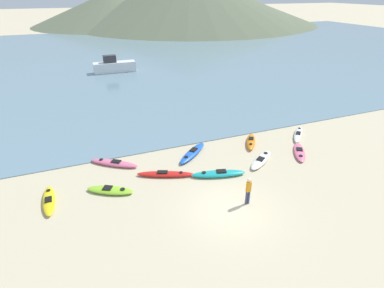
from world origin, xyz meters
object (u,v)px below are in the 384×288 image
kayak_on_sand_6 (219,174)px  kayak_on_sand_8 (299,152)px  kayak_on_sand_2 (165,174)px  kayak_on_sand_4 (49,200)px  moored_boat_1 (173,33)px  moored_boat_0 (114,66)px  kayak_on_sand_0 (114,163)px  person_near_foreground (248,189)px  kayak_on_sand_1 (261,160)px  kayak_on_sand_5 (251,141)px  kayak_on_sand_3 (110,190)px  kayak_on_sand_9 (298,134)px  kayak_on_sand_7 (193,153)px

kayak_on_sand_6 → kayak_on_sand_8: size_ratio=1.23×
kayak_on_sand_2 → kayak_on_sand_4: (-6.52, -0.16, 0.00)m
kayak_on_sand_6 → moored_boat_1: size_ratio=0.85×
moored_boat_1 → moored_boat_0: bearing=-121.1°
kayak_on_sand_0 → person_near_foreground: (5.97, -6.57, 0.77)m
kayak_on_sand_1 → kayak_on_sand_5: kayak_on_sand_5 is taller
kayak_on_sand_1 → kayak_on_sand_3: 9.74m
kayak_on_sand_8 → moored_boat_0: bearing=106.9°
kayak_on_sand_3 → kayak_on_sand_5: 10.72m
moored_boat_1 → kayak_on_sand_2: bearing=-108.8°
kayak_on_sand_1 → person_near_foreground: person_near_foreground is taller
kayak_on_sand_9 → moored_boat_0: 27.33m
kayak_on_sand_1 → person_near_foreground: bearing=-132.2°
moored_boat_0 → kayak_on_sand_5: bearing=-76.4°
kayak_on_sand_8 → person_near_foreground: 7.12m
kayak_on_sand_4 → kayak_on_sand_7: size_ratio=0.93×
kayak_on_sand_4 → moored_boat_0: bearing=74.4°
kayak_on_sand_3 → kayak_on_sand_4: size_ratio=0.98×
kayak_on_sand_6 → kayak_on_sand_8: bearing=4.1°
kayak_on_sand_2 → kayak_on_sand_3: size_ratio=1.27×
kayak_on_sand_4 → kayak_on_sand_7: kayak_on_sand_7 is taller
kayak_on_sand_4 → kayak_on_sand_8: (15.98, -0.55, -0.02)m
kayak_on_sand_8 → kayak_on_sand_5: bearing=132.8°
kayak_on_sand_7 → kayak_on_sand_4: bearing=-167.5°
kayak_on_sand_1 → kayak_on_sand_6: size_ratio=0.84×
kayak_on_sand_4 → moored_boat_1: bearing=65.7°
kayak_on_sand_8 → kayak_on_sand_6: bearing=-175.9°
kayak_on_sand_8 → kayak_on_sand_4: bearing=178.0°
kayak_on_sand_8 → kayak_on_sand_3: bearing=178.7°
kayak_on_sand_0 → kayak_on_sand_1: (9.08, -3.14, -0.01)m
kayak_on_sand_1 → kayak_on_sand_9: bearing=25.1°
kayak_on_sand_2 → kayak_on_sand_4: bearing=-178.6°
kayak_on_sand_4 → kayak_on_sand_8: 15.99m
kayak_on_sand_0 → moored_boat_1: (22.34, 55.32, 0.50)m
kayak_on_sand_2 → kayak_on_sand_6: (3.02, -1.18, 0.02)m
person_near_foreground → kayak_on_sand_3: bearing=150.8°
moored_boat_0 → kayak_on_sand_1: bearing=-79.1°
kayak_on_sand_6 → moored_boat_0: (-1.95, 28.12, 0.69)m
kayak_on_sand_0 → moored_boat_1: 59.66m
kayak_on_sand_2 → moored_boat_1: (19.64, 57.77, 0.51)m
kayak_on_sand_3 → kayak_on_sand_4: (-3.17, 0.27, 0.00)m
kayak_on_sand_2 → person_near_foreground: bearing=-51.6°
kayak_on_sand_0 → kayak_on_sand_6: 6.78m
kayak_on_sand_1 → moored_boat_0: size_ratio=0.51×
moored_boat_1 → kayak_on_sand_3: bearing=-111.6°
kayak_on_sand_6 → kayak_on_sand_9: bearing=18.6°
kayak_on_sand_5 → kayak_on_sand_7: (-4.62, 0.03, -0.02)m
kayak_on_sand_3 → kayak_on_sand_9: bearing=7.9°
kayak_on_sand_0 → kayak_on_sand_2: size_ratio=0.89×
kayak_on_sand_6 → kayak_on_sand_8: 6.46m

